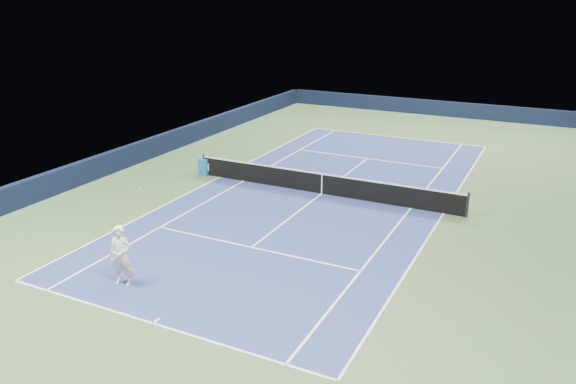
% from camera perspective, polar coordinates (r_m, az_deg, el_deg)
% --- Properties ---
extents(ground, '(40.00, 40.00, 0.00)m').
position_cam_1_polar(ground, '(25.57, 3.44, -0.17)').
color(ground, '#3A5A31').
rests_on(ground, ground).
extents(wall_far, '(22.00, 0.35, 1.10)m').
position_cam_1_polar(wall_far, '(43.80, 13.80, 8.38)').
color(wall_far, black).
rests_on(wall_far, ground).
extents(wall_left, '(0.35, 40.00, 1.10)m').
position_cam_1_polar(wall_left, '(31.03, -15.28, 3.79)').
color(wall_left, black).
rests_on(wall_left, ground).
extents(court_surface, '(10.97, 23.77, 0.01)m').
position_cam_1_polar(court_surface, '(25.57, 3.44, -0.17)').
color(court_surface, navy).
rests_on(court_surface, ground).
extents(baseline_far, '(10.97, 0.08, 0.00)m').
position_cam_1_polar(baseline_far, '(36.37, 10.85, 5.51)').
color(baseline_far, white).
rests_on(baseline_far, ground).
extents(baseline_near, '(10.97, 0.08, 0.00)m').
position_cam_1_polar(baseline_near, '(16.34, -13.58, -12.84)').
color(baseline_near, white).
rests_on(baseline_near, ground).
extents(sideline_doubles_right, '(0.08, 23.77, 0.00)m').
position_cam_1_polar(sideline_doubles_right, '(24.12, 15.52, -2.10)').
color(sideline_doubles_right, white).
rests_on(sideline_doubles_right, ground).
extents(sideline_doubles_left, '(0.08, 23.77, 0.00)m').
position_cam_1_polar(sideline_doubles_left, '(28.03, -6.93, 1.52)').
color(sideline_doubles_left, white).
rests_on(sideline_doubles_left, ground).
extents(sideline_singles_right, '(0.08, 23.77, 0.00)m').
position_cam_1_polar(sideline_singles_right, '(24.38, 12.38, -1.60)').
color(sideline_singles_right, white).
rests_on(sideline_singles_right, ground).
extents(sideline_singles_left, '(0.08, 23.77, 0.00)m').
position_cam_1_polar(sideline_singles_left, '(27.33, -4.51, 1.14)').
color(sideline_singles_left, white).
rests_on(sideline_singles_left, ground).
extents(service_line_far, '(8.23, 0.08, 0.00)m').
position_cam_1_polar(service_line_far, '(31.29, 8.06, 3.39)').
color(service_line_far, white).
rests_on(service_line_far, ground).
extents(service_line_near, '(8.23, 0.08, 0.00)m').
position_cam_1_polar(service_line_near, '(20.26, -3.71, -5.63)').
color(service_line_near, white).
rests_on(service_line_near, ground).
extents(center_service_line, '(0.08, 12.80, 0.00)m').
position_cam_1_polar(center_service_line, '(25.57, 3.44, -0.15)').
color(center_service_line, white).
rests_on(center_service_line, ground).
extents(center_mark_far, '(0.08, 0.30, 0.00)m').
position_cam_1_polar(center_mark_far, '(36.23, 10.78, 5.46)').
color(center_mark_far, white).
rests_on(center_mark_far, ground).
extents(center_mark_near, '(0.08, 0.30, 0.00)m').
position_cam_1_polar(center_mark_near, '(16.44, -13.25, -12.60)').
color(center_mark_near, white).
rests_on(center_mark_near, ground).
extents(tennis_net, '(12.90, 0.10, 1.07)m').
position_cam_1_polar(tennis_net, '(25.41, 3.47, 0.90)').
color(tennis_net, black).
rests_on(tennis_net, ground).
extents(sponsor_cube, '(0.58, 0.47, 0.84)m').
position_cam_1_polar(sponsor_cube, '(28.44, -8.45, 2.59)').
color(sponsor_cube, '#1C5AAD').
rests_on(sponsor_cube, ground).
extents(tennis_player, '(0.89, 1.35, 2.87)m').
position_cam_1_polar(tennis_player, '(18.16, -16.61, -6.21)').
color(tennis_player, white).
rests_on(tennis_player, ground).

